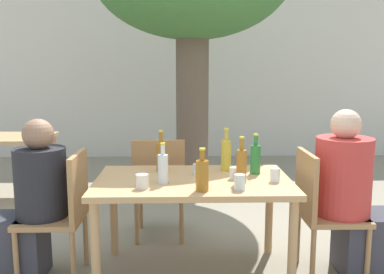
# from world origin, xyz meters

# --- Properties ---
(cafe_building_wall) EXTENTS (10.00, 0.08, 2.80)m
(cafe_building_wall) POSITION_xyz_m (0.00, 4.33, 1.40)
(cafe_building_wall) COLOR silver
(cafe_building_wall) RESTS_ON ground_plane
(dining_table_front) EXTENTS (1.37, 0.85, 0.72)m
(dining_table_front) POSITION_xyz_m (0.00, 0.00, 0.64)
(dining_table_front) COLOR tan
(dining_table_front) RESTS_ON ground_plane
(patio_chair_0) EXTENTS (0.44, 0.44, 0.91)m
(patio_chair_0) POSITION_xyz_m (-0.92, 0.00, 0.51)
(patio_chair_0) COLOR #A87A4C
(patio_chair_0) RESTS_ON ground_plane
(patio_chair_1) EXTENTS (0.44, 0.44, 0.91)m
(patio_chair_1) POSITION_xyz_m (0.92, 0.00, 0.51)
(patio_chair_1) COLOR #A87A4C
(patio_chair_1) RESTS_ON ground_plane
(patio_chair_2) EXTENTS (0.44, 0.44, 0.91)m
(patio_chair_2) POSITION_xyz_m (-0.27, 0.66, 0.51)
(patio_chair_2) COLOR #A87A4C
(patio_chair_2) RESTS_ON ground_plane
(person_seated_0) EXTENTS (0.58, 0.36, 1.15)m
(person_seated_0) POSITION_xyz_m (-1.15, -0.00, 0.51)
(person_seated_0) COLOR #383842
(person_seated_0) RESTS_ON ground_plane
(person_seated_1) EXTENTS (0.60, 0.40, 1.21)m
(person_seated_1) POSITION_xyz_m (1.14, -0.00, 0.55)
(person_seated_1) COLOR #383842
(person_seated_1) RESTS_ON ground_plane
(water_bottle_0) EXTENTS (0.07, 0.07, 0.28)m
(water_bottle_0) POSITION_xyz_m (-0.21, -0.12, 0.83)
(water_bottle_0) COLOR silver
(water_bottle_0) RESTS_ON dining_table_front
(green_bottle_1) EXTENTS (0.07, 0.07, 0.30)m
(green_bottle_1) POSITION_xyz_m (0.46, 0.14, 0.84)
(green_bottle_1) COLOR #287A38
(green_bottle_1) RESTS_ON dining_table_front
(amber_bottle_2) EXTENTS (0.07, 0.07, 0.31)m
(amber_bottle_2) POSITION_xyz_m (-0.23, 0.24, 0.84)
(amber_bottle_2) COLOR #9E661E
(amber_bottle_2) RESTS_ON dining_table_front
(amber_bottle_3) EXTENTS (0.08, 0.08, 0.28)m
(amber_bottle_3) POSITION_xyz_m (0.05, -0.30, 0.83)
(amber_bottle_3) COLOR #9E661E
(amber_bottle_3) RESTS_ON dining_table_front
(amber_bottle_4) EXTENTS (0.07, 0.07, 0.32)m
(amber_bottle_4) POSITION_xyz_m (0.32, -0.11, 0.84)
(amber_bottle_4) COLOR #9E661E
(amber_bottle_4) RESTS_ON dining_table_front
(oil_cruet_5) EXTENTS (0.08, 0.08, 0.33)m
(oil_cruet_5) POSITION_xyz_m (0.26, 0.24, 0.85)
(oil_cruet_5) COLOR gold
(oil_cruet_5) RESTS_ON dining_table_front
(drinking_glass_0) EXTENTS (0.07, 0.07, 0.08)m
(drinking_glass_0) POSITION_xyz_m (0.04, 0.11, 0.76)
(drinking_glass_0) COLOR silver
(drinking_glass_0) RESTS_ON dining_table_front
(drinking_glass_1) EXTENTS (0.07, 0.07, 0.08)m
(drinking_glass_1) POSITION_xyz_m (0.29, -0.01, 0.76)
(drinking_glass_1) COLOR white
(drinking_glass_1) RESTS_ON dining_table_front
(drinking_glass_2) EXTENTS (0.08, 0.08, 0.09)m
(drinking_glass_2) POSITION_xyz_m (-0.33, -0.24, 0.77)
(drinking_glass_2) COLOR silver
(drinking_glass_2) RESTS_ON dining_table_front
(drinking_glass_3) EXTENTS (0.07, 0.07, 0.10)m
(drinking_glass_3) POSITION_xyz_m (0.29, -0.29, 0.77)
(drinking_glass_3) COLOR silver
(drinking_glass_3) RESTS_ON dining_table_front
(drinking_glass_4) EXTENTS (0.07, 0.07, 0.09)m
(drinking_glass_4) POSITION_xyz_m (0.56, -0.09, 0.77)
(drinking_glass_4) COLOR white
(drinking_glass_4) RESTS_ON dining_table_front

